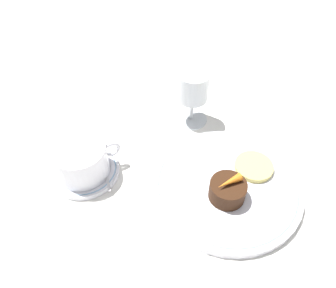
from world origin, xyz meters
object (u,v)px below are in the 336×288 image
at_px(wine_glass, 193,90).
at_px(dinner_plate, 227,186).
at_px(fork, 302,150).
at_px(dessert_cake, 227,190).
at_px(coffee_cup, 81,159).

bearing_deg(wine_glass, dinner_plate, -97.20).
bearing_deg(fork, wine_glass, 133.30).
xyz_separation_m(fork, dessert_cake, (-0.21, -0.04, 0.03)).
bearing_deg(dessert_cake, dinner_plate, 55.09).
height_order(dinner_plate, dessert_cake, dessert_cake).
bearing_deg(dinner_plate, wine_glass, 82.80).
xyz_separation_m(dinner_plate, dessert_cake, (-0.02, -0.02, 0.02)).
height_order(coffee_cup, fork, coffee_cup).
bearing_deg(dinner_plate, fork, 5.63).
height_order(dinner_plate, coffee_cup, coffee_cup).
bearing_deg(wine_glass, coffee_cup, -167.67).
relative_size(dinner_plate, wine_glass, 2.24).
relative_size(wine_glass, dessert_cake, 1.91).
distance_m(wine_glass, dessert_cake, 0.23).
distance_m(wine_glass, fork, 0.26).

